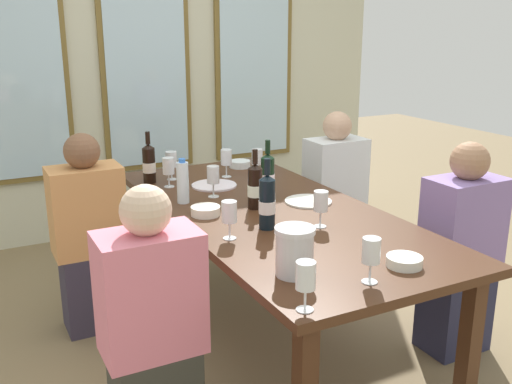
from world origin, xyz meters
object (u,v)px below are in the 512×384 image
wine_bottle_2 (267,202)px  seated_person_3 (334,198)px  white_plate_0 (308,201)px  wine_glass_5 (371,253)px  wine_glass_3 (306,278)px  wine_glass_7 (168,167)px  wine_bottle_1 (268,175)px  wine_glass_8 (321,202)px  white_plate_1 (214,185)px  metal_pitcher (295,251)px  tasting_bowl_2 (240,164)px  dining_table (271,222)px  wine_glass_6 (213,176)px  wine_glass_4 (171,160)px  wine_glass_2 (226,159)px  wine_glass_1 (257,158)px  tasting_bowl_0 (404,261)px  wine_glass_0 (229,214)px  seated_person_2 (89,239)px  tasting_bowl_1 (206,211)px  water_bottle (183,182)px  wine_bottle_0 (149,163)px  wine_bottle_3 (255,186)px  seated_person_0 (152,332)px

wine_bottle_2 → seated_person_3: bearing=40.8°
white_plate_0 → wine_glass_5: bearing=-109.2°
wine_glass_3 → wine_glass_7: 1.65m
wine_bottle_1 → wine_glass_8: bearing=-91.9°
white_plate_1 → wine_glass_7: size_ratio=1.52×
metal_pitcher → tasting_bowl_2: size_ratio=1.37×
wine_glass_8 → dining_table: bearing=103.2°
wine_glass_3 → wine_glass_6: bearing=79.5°
seated_person_3 → wine_glass_4: bearing=169.4°
dining_table → wine_glass_7: 0.74m
wine_bottle_1 → wine_glass_6: wine_bottle_1 is taller
dining_table → wine_glass_2: size_ratio=12.50×
wine_glass_2 → white_plate_1: bearing=-133.9°
wine_bottle_2 → wine_glass_1: 0.95m
wine_glass_4 → wine_glass_8: same height
dining_table → white_plate_1: 0.55m
tasting_bowl_0 → seated_person_3: size_ratio=0.13×
wine_glass_4 → seated_person_3: size_ratio=0.16×
wine_glass_0 → seated_person_2: size_ratio=0.16×
seated_person_2 → seated_person_3: bearing=0.7°
tasting_bowl_0 → wine_glass_8: wine_glass_8 is taller
tasting_bowl_2 → wine_glass_8: size_ratio=0.80×
seated_person_2 → white_plate_1: bearing=-2.8°
wine_glass_3 → wine_glass_8: size_ratio=1.00×
tasting_bowl_1 → wine_glass_2: wine_glass_2 is taller
seated_person_3 → wine_glass_5: bearing=-120.7°
metal_pitcher → water_bottle: water_bottle is taller
wine_glass_7 → wine_glass_1: bearing=-2.5°
dining_table → tasting_bowl_0: tasting_bowl_0 is taller
wine_bottle_0 → seated_person_2: (-0.42, -0.21, -0.33)m
white_plate_0 → metal_pitcher: size_ratio=1.32×
tasting_bowl_2 → wine_glass_6: (-0.42, -0.54, 0.09)m
wine_glass_7 → wine_glass_2: bearing=7.7°
wine_bottle_3 → wine_glass_0: (-0.30, -0.34, -0.00)m
wine_bottle_2 → wine_bottle_3: wine_bottle_2 is taller
wine_glass_1 → tasting_bowl_0: bearing=-94.7°
tasting_bowl_0 → wine_glass_7: 1.58m
wine_bottle_0 → wine_bottle_2: 1.06m
wine_glass_5 → wine_glass_8: (0.17, 0.60, 0.00)m
dining_table → seated_person_3: size_ratio=1.96×
wine_glass_0 → wine_glass_5: (0.27, -0.65, 0.00)m
wine_bottle_2 → wine_bottle_3: size_ratio=1.07×
dining_table → seated_person_0: 0.99m
metal_pitcher → water_bottle: (-0.05, 1.06, 0.02)m
seated_person_3 → seated_person_2: bearing=-179.3°
wine_bottle_0 → wine_glass_4: bearing=1.5°
water_bottle → wine_glass_5: size_ratio=1.38×
white_plate_0 → wine_glass_6: bearing=141.9°
dining_table → wine_bottle_1: wine_bottle_1 is taller
water_bottle → seated_person_0: size_ratio=0.22×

